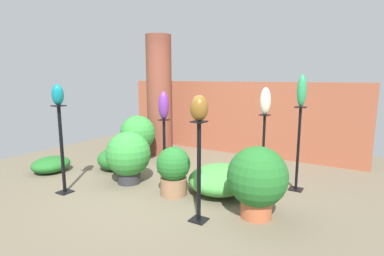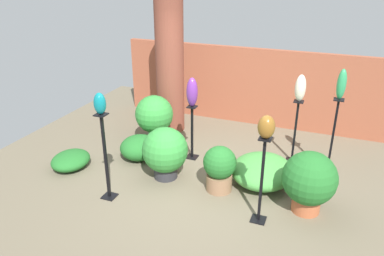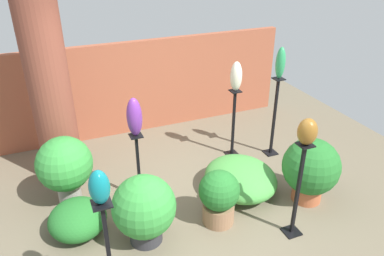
{
  "view_description": "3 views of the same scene",
  "coord_description": "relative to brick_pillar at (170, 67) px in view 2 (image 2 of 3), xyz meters",
  "views": [
    {
      "loc": [
        2.72,
        -3.63,
        1.74
      ],
      "look_at": [
        0.29,
        0.39,
        0.94
      ],
      "focal_mm": 28.0,
      "sensor_mm": 36.0,
      "label": 1
    },
    {
      "loc": [
        1.71,
        -4.86,
        3.21
      ],
      "look_at": [
        -0.29,
        0.17,
        0.84
      ],
      "focal_mm": 35.0,
      "sensor_mm": 36.0,
      "label": 2
    },
    {
      "loc": [
        -1.44,
        -3.36,
        3.24
      ],
      "look_at": [
        0.07,
        0.27,
        1.19
      ],
      "focal_mm": 35.0,
      "sensor_mm": 36.0,
      "label": 3
    }
  ],
  "objects": [
    {
      "name": "pedestal_jade",
      "position": [
        3.2,
        -0.72,
        -0.73
      ],
      "size": [
        0.2,
        0.2,
        1.31
      ],
      "color": "black",
      "rests_on": "ground"
    },
    {
      "name": "potted_plant_front_left",
      "position": [
        1.67,
        -1.87,
        -0.93
      ],
      "size": [
        0.51,
        0.51,
        0.73
      ],
      "color": "#936B4C",
      "rests_on": "ground"
    },
    {
      "name": "art_vase_violet",
      "position": [
        0.89,
        -1.04,
        -0.09
      ],
      "size": [
        0.19,
        0.19,
        0.51
      ],
      "primitive_type": "ellipsoid",
      "color": "#6B2D8C",
      "rests_on": "pedestal_violet"
    },
    {
      "name": "art_vase_ivory",
      "position": [
        2.59,
        -0.51,
        0.03
      ],
      "size": [
        0.18,
        0.18,
        0.45
      ],
      "primitive_type": "ellipsoid",
      "color": "beige",
      "rests_on": "pedestal_ivory"
    },
    {
      "name": "ground_plane",
      "position": [
        1.4,
        -1.76,
        -1.33
      ],
      "size": [
        8.0,
        8.0,
        0.0
      ],
      "primitive_type": "plane",
      "color": "#6B604C"
    },
    {
      "name": "foliage_bed_east",
      "position": [
        2.24,
        -1.41,
        -1.12
      ],
      "size": [
        0.98,
        1.1,
        0.41
      ],
      "primitive_type": "ellipsoid",
      "color": "#479942",
      "rests_on": "ground"
    },
    {
      "name": "foliage_bed_center",
      "position": [
        -0.9,
        -2.16,
        -1.19
      ],
      "size": [
        0.61,
        0.71,
        0.28
      ],
      "primitive_type": "ellipsoid",
      "color": "#236B28",
      "rests_on": "ground"
    },
    {
      "name": "art_vase_teal",
      "position": [
        0.2,
        -2.67,
        0.16
      ],
      "size": [
        0.17,
        0.17,
        0.31
      ],
      "primitive_type": "ellipsoid",
      "color": "#0F727A",
      "rests_on": "pedestal_teal"
    },
    {
      "name": "pedestal_teal",
      "position": [
        0.2,
        -2.67,
        -0.71
      ],
      "size": [
        0.2,
        0.2,
        1.34
      ],
      "color": "black",
      "rests_on": "ground"
    },
    {
      "name": "foliage_bed_west",
      "position": [
        0.03,
        -1.41,
        -1.12
      ],
      "size": [
        0.69,
        0.7,
        0.42
      ],
      "primitive_type": "ellipsoid",
      "color": "#236B28",
      "rests_on": "ground"
    },
    {
      "name": "potted_plant_back_center",
      "position": [
        -0.0,
        -0.75,
        -0.76
      ],
      "size": [
        0.72,
        0.72,
        0.96
      ],
      "color": "gray",
      "rests_on": "ground"
    },
    {
      "name": "pedestal_bronze",
      "position": [
        2.41,
        -2.4,
        -0.76
      ],
      "size": [
        0.2,
        0.2,
        1.24
      ],
      "color": "black",
      "rests_on": "ground"
    },
    {
      "name": "brick_wall_back",
      "position": [
        1.4,
        0.96,
        -0.51
      ],
      "size": [
        5.6,
        0.12,
        1.64
      ],
      "primitive_type": "cube",
      "color": "#9E5138",
      "rests_on": "ground"
    },
    {
      "name": "potted_plant_mid_right",
      "position": [
        2.98,
        -1.94,
        -0.83
      ],
      "size": [
        0.76,
        0.76,
        0.91
      ],
      "color": "#B25B38",
      "rests_on": "ground"
    },
    {
      "name": "pedestal_ivory",
      "position": [
        2.59,
        -0.51,
        -0.81
      ],
      "size": [
        0.2,
        0.2,
        1.13
      ],
      "color": "black",
      "rests_on": "ground"
    },
    {
      "name": "pedestal_violet",
      "position": [
        0.89,
        -1.04,
        -0.88
      ],
      "size": [
        0.2,
        0.2,
        0.98
      ],
      "color": "black",
      "rests_on": "ground"
    },
    {
      "name": "potted_plant_front_right",
      "position": [
        0.74,
        -1.83,
        -0.86
      ],
      "size": [
        0.74,
        0.74,
        0.86
      ],
      "color": "#2D2D33",
      "rests_on": "ground"
    },
    {
      "name": "brick_pillar",
      "position": [
        0.0,
        0.0,
        0.0
      ],
      "size": [
        0.56,
        0.56,
        2.66
      ],
      "primitive_type": "cylinder",
      "color": "brown",
      "rests_on": "ground"
    },
    {
      "name": "art_vase_bronze",
      "position": [
        2.41,
        -2.4,
        0.06
      ],
      "size": [
        0.21,
        0.21,
        0.3
      ],
      "primitive_type": "ellipsoid",
      "color": "brown",
      "rests_on": "pedestal_bronze"
    },
    {
      "name": "art_vase_jade",
      "position": [
        3.2,
        -0.72,
        0.22
      ],
      "size": [
        0.14,
        0.15,
        0.48
      ],
      "primitive_type": "ellipsoid",
      "color": "#2D9356",
      "rests_on": "pedestal_jade"
    }
  ]
}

